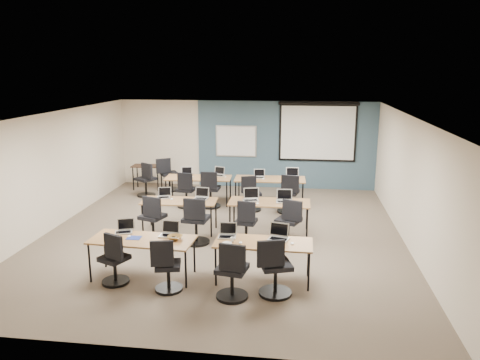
# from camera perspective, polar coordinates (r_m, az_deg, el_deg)

# --- Properties ---
(floor) EXTENTS (8.00, 9.00, 0.02)m
(floor) POSITION_cam_1_polar(r_m,az_deg,el_deg) (10.69, -2.18, -6.65)
(floor) COLOR #6B6354
(floor) RESTS_ON ground
(ceiling) EXTENTS (8.00, 9.00, 0.02)m
(ceiling) POSITION_cam_1_polar(r_m,az_deg,el_deg) (10.08, -2.32, 7.91)
(ceiling) COLOR white
(ceiling) RESTS_ON ground
(wall_back) EXTENTS (8.00, 0.04, 2.70)m
(wall_back) POSITION_cam_1_polar(r_m,az_deg,el_deg) (14.67, 0.72, 4.38)
(wall_back) COLOR beige
(wall_back) RESTS_ON ground
(wall_front) EXTENTS (8.00, 0.04, 2.70)m
(wall_front) POSITION_cam_1_polar(r_m,az_deg,el_deg) (6.11, -9.46, -9.13)
(wall_front) COLOR beige
(wall_front) RESTS_ON ground
(wall_left) EXTENTS (0.04, 9.00, 2.70)m
(wall_left) POSITION_cam_1_polar(r_m,az_deg,el_deg) (11.65, -22.03, 0.97)
(wall_left) COLOR beige
(wall_left) RESTS_ON ground
(wall_right) EXTENTS (0.04, 9.00, 2.70)m
(wall_right) POSITION_cam_1_polar(r_m,az_deg,el_deg) (10.41, 20.01, -0.26)
(wall_right) COLOR beige
(wall_right) RESTS_ON ground
(blue_accent_panel) EXTENTS (5.50, 0.04, 2.70)m
(blue_accent_panel) POSITION_cam_1_polar(r_m,az_deg,el_deg) (14.55, 5.62, 4.24)
(blue_accent_panel) COLOR #3D5977
(blue_accent_panel) RESTS_ON wall_back
(whiteboard) EXTENTS (1.28, 0.03, 0.98)m
(whiteboard) POSITION_cam_1_polar(r_m,az_deg,el_deg) (14.62, -0.48, 4.74)
(whiteboard) COLOR #B7BBBD
(whiteboard) RESTS_ON wall_back
(projector_screen) EXTENTS (2.40, 0.10, 1.82)m
(projector_screen) POSITION_cam_1_polar(r_m,az_deg,el_deg) (14.41, 9.45, 6.18)
(projector_screen) COLOR black
(projector_screen) RESTS_ON wall_back
(training_table_front_left) EXTENTS (1.84, 0.77, 0.73)m
(training_table_front_left) POSITION_cam_1_polar(r_m,az_deg,el_deg) (8.55, -11.82, -7.31)
(training_table_front_left) COLOR brown
(training_table_front_left) RESTS_ON floor
(training_table_front_right) EXTENTS (1.71, 0.71, 0.73)m
(training_table_front_right) POSITION_cam_1_polar(r_m,az_deg,el_deg) (8.24, 2.86, -7.86)
(training_table_front_right) COLOR #A7804B
(training_table_front_right) RESTS_ON floor
(training_table_mid_left) EXTENTS (1.70, 0.71, 0.73)m
(training_table_mid_left) POSITION_cam_1_polar(r_m,az_deg,el_deg) (10.80, -7.40, -2.73)
(training_table_mid_left) COLOR brown
(training_table_mid_left) RESTS_ON floor
(training_table_mid_right) EXTENTS (1.83, 0.76, 0.73)m
(training_table_mid_right) POSITION_cam_1_polar(r_m,az_deg,el_deg) (10.63, 3.59, -2.88)
(training_table_mid_right) COLOR olive
(training_table_mid_right) RESTS_ON floor
(training_table_back_left) EXTENTS (1.81, 0.75, 0.73)m
(training_table_back_left) POSITION_cam_1_polar(r_m,az_deg,el_deg) (13.00, -5.09, 0.14)
(training_table_back_left) COLOR #9C672E
(training_table_back_left) RESTS_ON floor
(training_table_back_right) EXTENTS (1.92, 0.80, 0.73)m
(training_table_back_right) POSITION_cam_1_polar(r_m,az_deg,el_deg) (12.82, 3.67, -0.01)
(training_table_back_right) COLOR brown
(training_table_back_right) RESTS_ON floor
(laptop_0) EXTENTS (0.31, 0.27, 0.24)m
(laptop_0) POSITION_cam_1_polar(r_m,az_deg,el_deg) (8.93, -13.90, -5.81)
(laptop_0) COLOR #B8B8B8
(laptop_0) RESTS_ON training_table_front_left
(mouse_0) EXTENTS (0.08, 0.10, 0.03)m
(mouse_0) POSITION_cam_1_polar(r_m,az_deg,el_deg) (8.67, -13.37, -6.70)
(mouse_0) COLOR white
(mouse_0) RESTS_ON training_table_front_left
(task_chair_0) EXTENTS (0.51, 0.48, 0.96)m
(task_chair_0) POSITION_cam_1_polar(r_m,az_deg,el_deg) (8.50, -15.04, -9.74)
(task_chair_0) COLOR black
(task_chair_0) RESTS_ON floor
(laptop_1) EXTENTS (0.33, 0.28, 0.25)m
(laptop_1) POSITION_cam_1_polar(r_m,az_deg,el_deg) (8.60, -8.58, -6.28)
(laptop_1) COLOR silver
(laptop_1) RESTS_ON training_table_front_left
(mouse_1) EXTENTS (0.09, 0.12, 0.04)m
(mouse_1) POSITION_cam_1_polar(r_m,az_deg,el_deg) (8.37, -7.59, -7.17)
(mouse_1) COLOR white
(mouse_1) RESTS_ON training_table_front_left
(task_chair_1) EXTENTS (0.47, 0.47, 0.96)m
(task_chair_1) POSITION_cam_1_polar(r_m,az_deg,el_deg) (8.06, -8.92, -10.77)
(task_chair_1) COLOR black
(task_chair_1) RESTS_ON floor
(laptop_2) EXTENTS (0.32, 0.27, 0.24)m
(laptop_2) POSITION_cam_1_polar(r_m,az_deg,el_deg) (8.45, -1.54, -6.52)
(laptop_2) COLOR silver
(laptop_2) RESTS_ON training_table_front_right
(mouse_2) EXTENTS (0.09, 0.11, 0.03)m
(mouse_2) POSITION_cam_1_polar(r_m,az_deg,el_deg) (8.15, 0.06, -7.65)
(mouse_2) COLOR white
(mouse_2) RESTS_ON training_table_front_right
(task_chair_2) EXTENTS (0.53, 0.53, 1.01)m
(task_chair_2) POSITION_cam_1_polar(r_m,az_deg,el_deg) (7.71, -0.97, -11.55)
(task_chair_2) COLOR black
(task_chair_2) RESTS_ON floor
(laptop_3) EXTENTS (0.35, 0.30, 0.27)m
(laptop_3) POSITION_cam_1_polar(r_m,az_deg,el_deg) (8.37, 4.74, -6.71)
(laptop_3) COLOR silver
(laptop_3) RESTS_ON training_table_front_right
(mouse_3) EXTENTS (0.09, 0.11, 0.04)m
(mouse_3) POSITION_cam_1_polar(r_m,az_deg,el_deg) (8.17, 6.40, -7.68)
(mouse_3) COLOR white
(mouse_3) RESTS_ON training_table_front_right
(task_chair_3) EXTENTS (0.57, 0.55, 1.03)m
(task_chair_3) POSITION_cam_1_polar(r_m,az_deg,el_deg) (7.83, 4.20, -11.09)
(task_chair_3) COLOR black
(task_chair_3) RESTS_ON floor
(laptop_4) EXTENTS (0.30, 0.26, 0.23)m
(laptop_4) POSITION_cam_1_polar(r_m,az_deg,el_deg) (11.06, -9.26, -1.83)
(laptop_4) COLOR silver
(laptop_4) RESTS_ON training_table_mid_left
(mouse_4) EXTENTS (0.08, 0.11, 0.04)m
(mouse_4) POSITION_cam_1_polar(r_m,az_deg,el_deg) (10.87, -8.32, -2.31)
(mouse_4) COLOR white
(mouse_4) RESTS_ON training_table_mid_left
(task_chair_4) EXTENTS (0.55, 0.54, 1.02)m
(task_chair_4) POSITION_cam_1_polar(r_m,az_deg,el_deg) (10.41, -10.59, -4.99)
(task_chair_4) COLOR black
(task_chair_4) RESTS_ON floor
(laptop_5) EXTENTS (0.32, 0.27, 0.25)m
(laptop_5) POSITION_cam_1_polar(r_m,az_deg,el_deg) (10.88, -4.73, -1.94)
(laptop_5) COLOR silver
(laptop_5) RESTS_ON training_table_mid_left
(mouse_5) EXTENTS (0.07, 0.10, 0.03)m
(mouse_5) POSITION_cam_1_polar(r_m,az_deg,el_deg) (10.58, -4.41, -2.65)
(mouse_5) COLOR white
(mouse_5) RESTS_ON training_table_mid_left
(task_chair_5) EXTENTS (0.58, 0.58, 1.05)m
(task_chair_5) POSITION_cam_1_polar(r_m,az_deg,el_deg) (10.04, -5.41, -5.42)
(task_chair_5) COLOR black
(task_chair_5) RESTS_ON floor
(laptop_6) EXTENTS (0.36, 0.30, 0.27)m
(laptop_6) POSITION_cam_1_polar(r_m,az_deg,el_deg) (10.70, 1.33, -2.13)
(laptop_6) COLOR #B2B2B2
(laptop_6) RESTS_ON training_table_mid_right
(mouse_6) EXTENTS (0.07, 0.10, 0.03)m
(mouse_6) POSITION_cam_1_polar(r_m,az_deg,el_deg) (10.42, 2.13, -2.88)
(mouse_6) COLOR white
(mouse_6) RESTS_ON training_table_mid_right
(task_chair_6) EXTENTS (0.48, 0.48, 0.96)m
(task_chair_6) POSITION_cam_1_polar(r_m,az_deg,el_deg) (10.08, 0.77, -5.52)
(task_chair_6) COLOR black
(task_chair_6) RESTS_ON floor
(laptop_7) EXTENTS (0.35, 0.30, 0.27)m
(laptop_7) POSITION_cam_1_polar(r_m,az_deg,el_deg) (10.64, 5.40, -2.28)
(laptop_7) COLOR silver
(laptop_7) RESTS_ON training_table_mid_right
(mouse_7) EXTENTS (0.06, 0.10, 0.03)m
(mouse_7) POSITION_cam_1_polar(r_m,az_deg,el_deg) (10.46, 7.21, -2.92)
(mouse_7) COLOR white
(mouse_7) RESTS_ON training_table_mid_right
(task_chair_7) EXTENTS (0.56, 0.53, 1.01)m
(task_chair_7) POSITION_cam_1_polar(r_m,az_deg,el_deg) (10.06, 6.01, -5.49)
(task_chair_7) COLOR black
(task_chair_7) RESTS_ON floor
(laptop_8) EXTENTS (0.31, 0.26, 0.23)m
(laptop_8) POSITION_cam_1_polar(r_m,az_deg,el_deg) (13.24, -6.57, 0.81)
(laptop_8) COLOR #A8A8AD
(laptop_8) RESTS_ON training_table_back_left
(mouse_8) EXTENTS (0.08, 0.11, 0.04)m
(mouse_8) POSITION_cam_1_polar(r_m,az_deg,el_deg) (13.00, -5.83, 0.38)
(mouse_8) COLOR white
(mouse_8) RESTS_ON training_table_back_left
(task_chair_8) EXTENTS (0.51, 0.51, 0.99)m
(task_chair_8) POSITION_cam_1_polar(r_m,az_deg,el_deg) (12.66, -6.59, -1.56)
(task_chair_8) COLOR black
(task_chair_8) RESTS_ON floor
(laptop_9) EXTENTS (0.31, 0.27, 0.24)m
(laptop_9) POSITION_cam_1_polar(r_m,az_deg,el_deg) (13.16, -2.56, 0.81)
(laptop_9) COLOR #B2B3C0
(laptop_9) RESTS_ON training_table_back_left
(mouse_9) EXTENTS (0.07, 0.10, 0.03)m
(mouse_9) POSITION_cam_1_polar(r_m,az_deg,el_deg) (12.94, -1.80, 0.38)
(mouse_9) COLOR white
(mouse_9) RESTS_ON training_table_back_left
(task_chair_9) EXTENTS (0.54, 0.54, 1.02)m
(task_chair_9) POSITION_cam_1_polar(r_m,az_deg,el_deg) (12.59, -3.66, -1.52)
(task_chair_9) COLOR black
(task_chair_9) RESTS_ON floor
(laptop_10) EXTENTS (0.30, 0.26, 0.23)m
(laptop_10) POSITION_cam_1_polar(r_m,az_deg,el_deg) (12.89, 2.34, 0.53)
(laptop_10) COLOR #B9B9BC
(laptop_10) RESTS_ON training_table_back_right
(mouse_10) EXTENTS (0.08, 0.11, 0.04)m
(mouse_10) POSITION_cam_1_polar(r_m,az_deg,el_deg) (12.74, 2.85, 0.16)
(mouse_10) COLOR white
(mouse_10) RESTS_ON training_table_back_right
(task_chair_10) EXTENTS (0.51, 0.49, 0.97)m
(task_chair_10) POSITION_cam_1_polar(r_m,az_deg,el_deg) (12.27, 1.36, -2.00)
(task_chair_10) COLOR black
(task_chair_10) RESTS_ON floor
(laptop_11) EXTENTS (0.36, 0.30, 0.27)m
(laptop_11) POSITION_cam_1_polar(r_m,az_deg,el_deg) (12.99, 6.39, 0.60)
(laptop_11) COLOR silver
(laptop_11) RESTS_ON training_table_back_right
(mouse_11) EXTENTS (0.06, 0.10, 0.03)m
(mouse_11) POSITION_cam_1_polar(r_m,az_deg,el_deg) (12.66, 7.11, -0.01)
(mouse_11) COLOR white
(mouse_11) RESTS_ON training_table_back_right
(task_chair_11) EXTENTS (0.56, 0.56, 1.04)m
(task_chair_11) POSITION_cam_1_polar(r_m,az_deg,el_deg) (12.18, 5.93, -2.03)
(task_chair_11) COLOR black
(task_chair_11) RESTS_ON floor
(blue_mousepad) EXTENTS (0.26, 0.22, 0.01)m
(blue_mousepad) POSITION_cam_1_polar(r_m,az_deg,el_deg) (8.61, -12.81, -6.88)
(blue_mousepad) COLOR navy
(blue_mousepad) RESTS_ON training_table_front_left
(snack_bowl) EXTENTS (0.31, 0.31, 0.08)m
(snack_bowl) POSITION_cam_1_polar(r_m,az_deg,el_deg) (8.40, -7.93, -6.92)
(snack_bowl) COLOR brown
(snack_bowl) RESTS_ON training_table_front_left
(snack_plate) EXTENTS (0.17, 0.17, 0.01)m
(snack_plate) POSITION_cam_1_polar(r_m,az_deg,el_deg) (8.15, -1.58, -7.69)
(snack_plate) COLOR white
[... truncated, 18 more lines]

